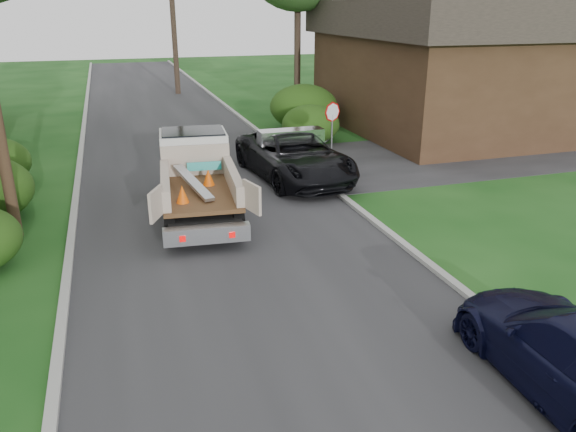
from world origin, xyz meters
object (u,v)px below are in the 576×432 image
(stop_sign, at_px, (332,120))
(black_pickup, at_px, (294,156))
(flatbed_truck, at_px, (196,170))
(house_right, at_px, (443,64))

(stop_sign, distance_m, black_pickup, 2.37)
(flatbed_truck, bearing_deg, house_right, 36.58)
(flatbed_truck, xyz_separation_m, black_pickup, (3.79, 2.03, -0.35))
(stop_sign, xyz_separation_m, flatbed_truck, (-5.66, -3.14, -0.60))
(house_right, distance_m, black_pickup, 11.67)
(stop_sign, bearing_deg, house_right, 32.66)
(house_right, relative_size, flatbed_truck, 2.19)
(house_right, height_order, black_pickup, house_right)
(flatbed_truck, relative_size, black_pickup, 0.99)
(stop_sign, distance_m, house_right, 9.37)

